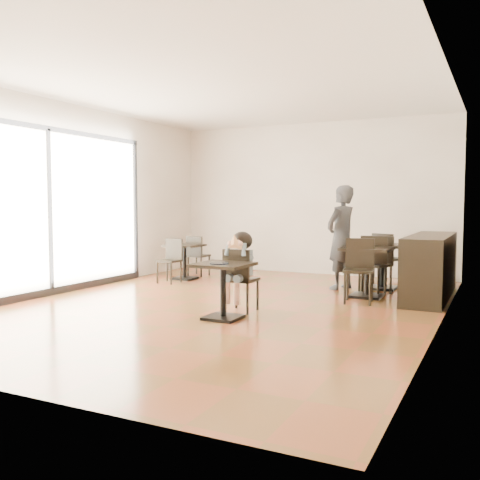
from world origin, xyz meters
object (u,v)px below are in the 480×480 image
Objects in this scene: cafe_table_mid at (367,272)px; chair_mid_b at (359,271)px; child_chair at (242,280)px; chair_left_b at (169,261)px; cafe_table_left at (185,262)px; cafe_table_back at (382,267)px; chair_left_a at (199,256)px; chair_back_b at (375,265)px; child at (242,272)px; chair_back_a at (388,259)px; adult_patron at (341,237)px; child_table at (223,291)px; chair_mid_a at (374,264)px.

chair_mid_b reaches higher than cafe_table_mid.
child_chair reaches higher than chair_left_b.
cafe_table_mid reaches higher than cafe_table_left.
chair_left_a is (-3.75, 0.07, 0.02)m from cafe_table_back.
chair_back_b reaches higher than child_chair.
child is 3.74m from chair_left_a.
cafe_table_mid is at bearing 81.00° from chair_mid_b.
chair_back_b reaches higher than cafe_table_mid.
child_chair is 3.63m from chair_back_a.
child reaches higher than chair_back_b.
chair_left_b is (-3.10, -0.73, -0.49)m from adult_patron.
child_chair is 1.06× the size of chair_left_b.
chair_mid_a is at bearing 66.32° from child_table.
child is 1.14× the size of chair_mid_b.
cafe_table_left is 0.71× the size of chair_mid_b.
cafe_table_mid is at bearing -76.33° from chair_back_b.
cafe_table_mid is 0.56m from chair_mid_b.
cafe_table_left is 0.71× the size of chair_mid_a.
child_table is 3.19m from adult_patron.
child_table is 2.30m from chair_mid_b.
child is 1.34× the size of chair_left_b.
cafe_table_left is (-2.39, 2.88, -0.02)m from child_table.
child is 2.98m from chair_left_b.
cafe_table_back is at bearing 7.37° from cafe_table_left.
child is 1.16× the size of chair_back_a.
cafe_table_left is at bearing -65.09° from adult_patron.
child_chair is at bearing 89.45° from chair_back_a.
cafe_table_mid is at bearing -93.19° from cafe_table_back.
cafe_table_mid is 0.83× the size of chair_mid_b.
chair_mid_a is 1.17× the size of chair_left_b.
chair_mid_b is (1.31, 1.34, 0.04)m from child_chair.
cafe_table_back is (1.36, 3.36, 0.03)m from child_table.
chair_mid_a is at bearing 90.00° from cafe_table_mid.
child_table is 0.76× the size of chair_mid_a.
chair_mid_a is (1.31, 2.99, 0.12)m from child_table.
adult_patron reaches higher than cafe_table_mid.
cafe_table_mid is at bearing 109.50° from chair_back_a.
chair_mid_a reaches higher than chair_left_a.
chair_mid_b is at bearing -4.74° from chair_left_b.
cafe_table_back is 0.56m from chair_back_b.
cafe_table_left is 3.78m from cafe_table_back.
child_chair is 0.92× the size of chair_back_a.
cafe_table_left is at bearing 129.69° from child_table.
adult_patron is 1.00m from cafe_table_mid.
child is 1.61× the size of cafe_table_left.
child reaches higher than cafe_table_mid.
chair_mid_b is 2.03m from chair_back_a.
child_chair is 3.13m from cafe_table_back.
cafe_table_back is 1.48m from chair_mid_b.
chair_mid_a reaches higher than child_table.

